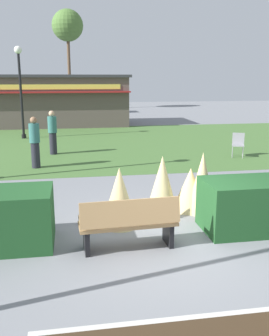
{
  "coord_description": "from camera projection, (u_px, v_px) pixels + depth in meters",
  "views": [
    {
      "loc": [
        -1.69,
        -6.27,
        2.92
      ],
      "look_at": [
        -0.32,
        1.99,
        0.91
      ],
      "focal_mm": 40.49,
      "sensor_mm": 36.0,
      "label": 1
    }
  ],
  "objects": [
    {
      "name": "park_bench",
      "position": [
        129.0,
        223.0,
        6.49
      ],
      "size": [
        1.73,
        0.62,
        0.95
      ],
      "color": "tan",
      "rests_on": "ground_plane"
    },
    {
      "name": "ornamental_grass_behind_far",
      "position": [
        190.0,
        189.0,
        8.47
      ],
      "size": [
        0.79,
        0.79,
        0.97
      ],
      "primitive_type": "cone",
      "color": "#D1BC7F",
      "rests_on": "ground_plane"
    },
    {
      "name": "tree_right_bg",
      "position": [
        68.0,
        26.0,
        33.88
      ],
      "size": [
        2.8,
        2.8,
        8.87
      ],
      "color": "brown",
      "rests_on": "ground_plane"
    },
    {
      "name": "ornamental_grass_behind_center",
      "position": [
        202.0,
        183.0,
        8.27
      ],
      "size": [
        0.66,
        0.66,
        1.35
      ],
      "primitive_type": "cone",
      "color": "#D1BC7F",
      "rests_on": "ground_plane"
    },
    {
      "name": "parked_car_west_slot",
      "position": [
        33.0,
        106.0,
        31.52
      ],
      "size": [
        4.36,
        2.37,
        1.2
      ],
      "color": "silver",
      "rests_on": "ground_plane"
    },
    {
      "name": "lamppost_far",
      "position": [
        20.0,
        81.0,
        18.02
      ],
      "size": [
        0.36,
        0.36,
        4.36
      ],
      "color": "black",
      "rests_on": "ground_plane"
    },
    {
      "name": "parked_car_center_slot",
      "position": [
        100.0,
        105.0,
        32.39
      ],
      "size": [
        4.28,
        2.2,
        1.2
      ],
      "color": "navy",
      "rests_on": "ground_plane"
    },
    {
      "name": "ornamental_grass_behind_left",
      "position": [
        119.0,
        197.0,
        7.51
      ],
      "size": [
        0.74,
        0.74,
        1.21
      ],
      "primitive_type": "cone",
      "color": "#D1BC7F",
      "rests_on": "ground_plane"
    },
    {
      "name": "person_strolling",
      "position": [
        53.0,
        132.0,
        14.6
      ],
      "size": [
        0.34,
        0.34,
        1.69
      ],
      "rotation": [
        0.0,
        0.0,
        1.31
      ],
      "color": "#23232D",
      "rests_on": "ground_plane"
    },
    {
      "name": "hedge_right",
      "position": [
        260.0,
        205.0,
        7.39
      ],
      "size": [
        2.25,
        1.1,
        1.0
      ],
      "primitive_type": "cube",
      "color": "#1E4C23",
      "rests_on": "ground_plane"
    },
    {
      "name": "person_standing",
      "position": [
        35.0,
        142.0,
        12.37
      ],
      "size": [
        0.34,
        0.34,
        1.69
      ],
      "rotation": [
        0.0,
        0.0,
        5.95
      ],
      "color": "#23232D",
      "rests_on": "ground_plane"
    },
    {
      "name": "ground_plane",
      "position": [
        169.0,
        240.0,
        6.96
      ],
      "size": [
        80.0,
        80.0,
        0.0
      ],
      "primitive_type": "plane",
      "color": "slate"
    },
    {
      "name": "lawn_patch",
      "position": [
        110.0,
        143.0,
        17.35
      ],
      "size": [
        36.0,
        12.0,
        0.01
      ],
      "primitive_type": "cube",
      "color": "#446B33",
      "rests_on": "ground_plane"
    },
    {
      "name": "food_kiosk",
      "position": [
        40.0,
        100.0,
        23.36
      ],
      "size": [
        10.83,
        4.26,
        3.08
      ],
      "color": "#594C47",
      "rests_on": "ground_plane"
    },
    {
      "name": "ornamental_grass_behind_right",
      "position": [
        162.0,
        183.0,
        8.4
      ],
      "size": [
        0.69,
        0.69,
        1.25
      ],
      "primitive_type": "cone",
      "color": "#D1BC7F",
      "rests_on": "ground_plane"
    },
    {
      "name": "cafe_chair_west",
      "position": [
        238.0,
        143.0,
        14.22
      ],
      "size": [
        0.58,
        0.58,
        0.89
      ],
      "color": "gray",
      "rests_on": "ground_plane"
    }
  ]
}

